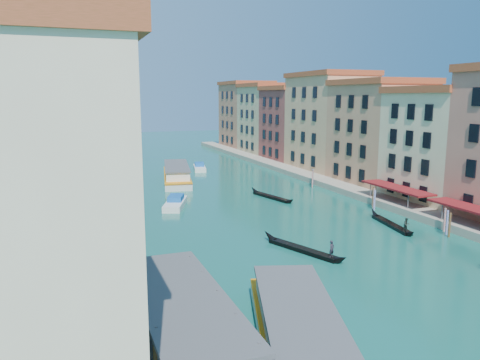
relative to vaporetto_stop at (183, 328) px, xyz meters
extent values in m
cube|color=#D8BC85|center=(-10.00, 11.50, 7.06)|extent=(12.00, 15.00, 17.00)
cube|color=brown|center=(-10.00, 11.50, 16.06)|extent=(12.80, 15.40, 1.00)
cube|color=tan|center=(-10.00, 27.50, 8.06)|extent=(12.00, 17.00, 19.00)
cube|color=brown|center=(-10.00, 27.50, 18.06)|extent=(12.80, 17.40, 1.00)
cube|color=#DAA284|center=(-10.00, 43.00, 6.81)|extent=(12.00, 14.00, 16.50)
cube|color=brown|center=(-10.00, 43.00, 15.56)|extent=(12.80, 14.40, 1.00)
cube|color=beige|center=(-10.00, 59.00, 8.56)|extent=(12.00, 18.00, 20.00)
cube|color=brown|center=(-10.00, 59.00, 19.06)|extent=(12.80, 18.40, 1.00)
cube|color=tan|center=(-10.00, 76.00, 7.31)|extent=(12.00, 16.00, 17.50)
cube|color=brown|center=(-10.00, 76.00, 16.56)|extent=(12.80, 16.40, 1.00)
cube|color=tan|center=(-10.00, 91.50, 7.81)|extent=(12.00, 15.00, 18.50)
cube|color=brown|center=(-10.00, 91.50, 17.56)|extent=(12.80, 15.40, 1.00)
cube|color=beige|center=(-10.00, 107.50, 8.06)|extent=(12.00, 17.00, 19.00)
cube|color=brown|center=(-10.00, 107.50, 18.06)|extent=(12.80, 17.40, 1.00)
cube|color=beige|center=(46.00, 27.00, 6.81)|extent=(12.00, 14.00, 16.50)
cube|color=brown|center=(46.00, 27.00, 15.56)|extent=(12.80, 14.40, 1.00)
cube|color=tan|center=(46.00, 42.00, 7.56)|extent=(12.00, 16.00, 18.00)
cube|color=brown|center=(46.00, 42.00, 17.06)|extent=(12.80, 16.40, 1.00)
cube|color=tan|center=(46.00, 59.00, 8.56)|extent=(12.00, 18.00, 20.00)
cube|color=brown|center=(46.00, 59.00, 19.06)|extent=(12.80, 18.40, 1.00)
cube|color=brown|center=(46.00, 75.50, 7.31)|extent=(12.00, 15.00, 17.50)
cube|color=brown|center=(46.00, 75.50, 16.56)|extent=(12.80, 15.40, 1.00)
cube|color=tan|center=(46.00, 91.00, 7.81)|extent=(12.00, 16.00, 18.50)
cube|color=brown|center=(46.00, 91.00, 17.56)|extent=(12.80, 16.40, 1.00)
cube|color=#AC694B|center=(46.00, 107.50, 8.31)|extent=(12.00, 17.00, 19.50)
cube|color=brown|center=(46.00, 107.50, 18.56)|extent=(12.80, 17.40, 1.00)
cube|color=#9D957E|center=(38.00, 53.00, -0.94)|extent=(4.00, 140.00, 1.00)
cylinder|color=#555558|center=(36.80, 16.60, 0.06)|extent=(0.12, 0.12, 3.00)
cube|color=maroon|center=(38.20, 27.00, 1.56)|extent=(3.20, 12.60, 0.25)
cylinder|color=#555558|center=(36.80, 22.80, 0.06)|extent=(0.12, 0.12, 3.00)
cylinder|color=#555558|center=(36.80, 31.20, 0.06)|extent=(0.12, 0.12, 3.00)
cube|color=#555558|center=(0.00, 0.00, -1.14)|extent=(5.00, 16.00, 0.60)
cube|color=#555558|center=(0.00, 0.00, 2.06)|extent=(5.40, 16.40, 0.30)
cylinder|color=brown|center=(34.50, 13.00, -0.14)|extent=(0.24, 0.24, 3.20)
cylinder|color=brown|center=(35.10, 14.00, -0.14)|extent=(0.24, 0.24, 3.20)
cylinder|color=brown|center=(35.70, 15.00, -0.14)|extent=(0.24, 0.24, 3.20)
cylinder|color=brown|center=(34.50, 27.00, -0.14)|extent=(0.24, 0.24, 3.20)
cylinder|color=brown|center=(35.10, 28.00, -0.14)|extent=(0.24, 0.24, 3.20)
cylinder|color=brown|center=(35.70, 29.00, -0.14)|extent=(0.24, 0.24, 3.20)
cylinder|color=brown|center=(34.50, 45.00, -0.14)|extent=(0.24, 0.24, 3.20)
cylinder|color=brown|center=(35.10, 46.00, -0.14)|extent=(0.24, 0.24, 3.20)
cylinder|color=brown|center=(35.70, 47.00, -0.14)|extent=(0.24, 0.24, 3.20)
cylinder|color=brown|center=(-2.50, 0.00, -0.14)|extent=(0.24, 0.24, 3.20)
cylinder|color=brown|center=(-2.50, 4.00, -0.14)|extent=(0.24, 0.24, 3.20)
cube|color=silver|center=(6.23, -4.40, -0.81)|extent=(11.01, 21.53, 1.27)
cube|color=white|center=(6.23, -4.40, 0.56)|extent=(9.21, 17.35, 1.69)
cube|color=#555558|center=(6.23, -4.40, 1.57)|extent=(9.67, 17.95, 0.26)
cube|color=orange|center=(6.23, -4.40, -0.23)|extent=(11.06, 21.54, 0.26)
cube|color=silver|center=(13.30, 59.90, -0.82)|extent=(8.56, 21.30, 1.25)
cube|color=white|center=(13.30, 59.90, 0.54)|extent=(7.26, 17.12, 1.66)
cube|color=#555558|center=(13.30, 59.90, 1.52)|extent=(7.66, 17.69, 0.26)
cube|color=orange|center=(13.30, 59.90, -0.24)|extent=(8.61, 21.31, 0.26)
cube|color=black|center=(16.24, 14.37, -1.22)|extent=(4.20, 8.67, 0.44)
cone|color=black|center=(14.47, 18.97, -0.85)|extent=(1.54, 2.17, 1.66)
cone|color=black|center=(18.01, 9.77, -0.95)|extent=(1.42, 1.85, 1.46)
imported|color=#26232E|center=(17.59, 10.88, -0.20)|extent=(0.72, 0.60, 1.70)
cube|color=black|center=(31.24, 19.14, -1.23)|extent=(2.49, 8.50, 0.42)
cone|color=black|center=(32.05, 23.76, -0.88)|extent=(1.16, 2.00, 1.58)
cone|color=black|center=(30.42, 14.52, -0.97)|extent=(1.10, 1.68, 1.39)
imported|color=#212A25|center=(30.61, 15.62, -0.26)|extent=(0.88, 0.74, 1.62)
cube|color=black|center=(23.91, 39.23, -1.23)|extent=(3.05, 8.49, 0.42)
cone|color=black|center=(22.78, 43.81, -0.87)|extent=(1.28, 2.04, 1.58)
cone|color=black|center=(25.05, 34.65, -0.97)|extent=(1.20, 1.73, 1.40)
cube|color=white|center=(8.24, 38.79, -0.99)|extent=(5.25, 8.26, 0.90)
cube|color=#155BB0|center=(8.45, 39.31, -0.20)|extent=(3.15, 3.90, 0.79)
cube|color=white|center=(21.01, 71.23, -1.00)|extent=(3.99, 8.01, 0.88)
cube|color=#155BB0|center=(21.12, 71.76, -0.23)|extent=(2.63, 3.63, 0.77)
camera|label=1|loc=(-6.30, -27.21, 14.59)|focal=35.00mm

